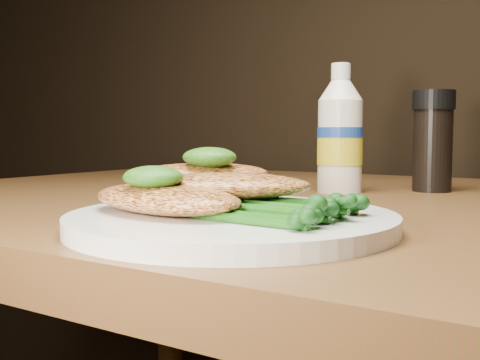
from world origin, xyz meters
The scene contains 9 objects.
plate centered at (0.02, 0.79, 0.76)m, with size 0.26×0.26×0.01m, color white.
chicken_front centered at (-0.03, 0.76, 0.78)m, with size 0.15×0.08×0.02m, color #D88C44.
chicken_mid centered at (0.00, 0.80, 0.78)m, with size 0.14×0.07×0.02m, color #D88C44.
chicken_back centered at (-0.04, 0.83, 0.79)m, with size 0.13×0.06×0.02m, color #D88C44.
pesto_front centered at (-0.03, 0.75, 0.79)m, with size 0.05×0.04×0.02m, color #123307.
pesto_back centered at (-0.03, 0.82, 0.81)m, with size 0.05×0.04×0.02m, color #123307.
broccolini_bundle centered at (0.06, 0.79, 0.77)m, with size 0.12×0.09×0.02m, color #195412, non-canonical shape.
mayo_bottle centered at (-0.02, 1.11, 0.83)m, with size 0.06×0.06×0.17m, color #F2E4CD, non-canonical shape.
pepper_grinder centered at (0.08, 1.19, 0.82)m, with size 0.05×0.05×0.13m, color black, non-canonical shape.
Camera 1 is at (0.26, 0.41, 0.83)m, focal length 42.49 mm.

